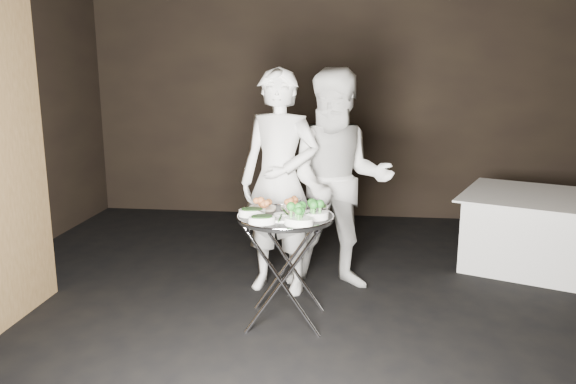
# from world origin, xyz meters

# --- Properties ---
(floor) EXTENTS (6.00, 7.00, 0.05)m
(floor) POSITION_xyz_m (0.00, 0.00, -0.03)
(floor) COLOR black
(floor) RESTS_ON ground
(wall_back) EXTENTS (6.00, 0.05, 3.00)m
(wall_back) POSITION_xyz_m (0.00, 3.52, 1.50)
(wall_back) COLOR black
(wall_back) RESTS_ON floor
(tray_stand) EXTENTS (0.54, 0.46, 0.79)m
(tray_stand) POSITION_xyz_m (-0.21, 0.37, 0.45)
(tray_stand) COLOR silver
(tray_stand) RESTS_ON floor
(serving_tray) EXTENTS (0.70, 0.70, 0.04)m
(serving_tray) POSITION_xyz_m (-0.21, 0.37, 0.80)
(serving_tray) COLOR black
(serving_tray) RESTS_ON tray_stand
(potato_plate_a) EXTENTS (0.20, 0.20, 0.07)m
(potato_plate_a) POSITION_xyz_m (-0.40, 0.53, 0.84)
(potato_plate_a) COLOR beige
(potato_plate_a) RESTS_ON serving_tray
(potato_plate_b) EXTENTS (0.21, 0.21, 0.07)m
(potato_plate_b) POSITION_xyz_m (-0.17, 0.58, 0.84)
(potato_plate_b) COLOR beige
(potato_plate_b) RESTS_ON serving_tray
(greens_bowl) EXTENTS (0.12, 0.12, 0.07)m
(greens_bowl) POSITION_xyz_m (0.03, 0.50, 0.84)
(greens_bowl) COLOR white
(greens_bowl) RESTS_ON serving_tray
(asparagus_plate_a) EXTENTS (0.20, 0.15, 0.04)m
(asparagus_plate_a) POSITION_xyz_m (-0.21, 0.37, 0.83)
(asparagus_plate_a) COLOR white
(asparagus_plate_a) RESTS_ON serving_tray
(asparagus_plate_b) EXTENTS (0.17, 0.10, 0.03)m
(asparagus_plate_b) POSITION_xyz_m (-0.23, 0.21, 0.82)
(asparagus_plate_b) COLOR white
(asparagus_plate_b) RESTS_ON serving_tray
(spinach_bowl_a) EXTENTS (0.21, 0.15, 0.08)m
(spinach_bowl_a) POSITION_xyz_m (-0.44, 0.33, 0.85)
(spinach_bowl_a) COLOR white
(spinach_bowl_a) RESTS_ON serving_tray
(spinach_bowl_b) EXTENTS (0.21, 0.17, 0.08)m
(spinach_bowl_b) POSITION_xyz_m (-0.34, 0.14, 0.84)
(spinach_bowl_b) COLOR white
(spinach_bowl_b) RESTS_ON serving_tray
(broccoli_bowl_a) EXTENTS (0.23, 0.20, 0.08)m
(broccoli_bowl_a) POSITION_xyz_m (0.00, 0.31, 0.85)
(broccoli_bowl_a) COLOR white
(broccoli_bowl_a) RESTS_ON serving_tray
(broccoli_bowl_b) EXTENTS (0.23, 0.19, 0.08)m
(broccoli_bowl_b) POSITION_xyz_m (-0.09, 0.14, 0.85)
(broccoli_bowl_b) COLOR white
(broccoli_bowl_b) RESTS_ON serving_tray
(serving_utensils) EXTENTS (0.59, 0.43, 0.01)m
(serving_utensils) POSITION_xyz_m (-0.19, 0.43, 0.86)
(serving_utensils) COLOR silver
(serving_utensils) RESTS_ON serving_tray
(waiter_left) EXTENTS (0.76, 0.59, 1.85)m
(waiter_left) POSITION_xyz_m (-0.34, 0.99, 0.92)
(waiter_left) COLOR silver
(waiter_left) RESTS_ON floor
(waiter_right) EXTENTS (0.92, 0.74, 1.84)m
(waiter_right) POSITION_xyz_m (0.15, 1.10, 0.92)
(waiter_right) COLOR silver
(waiter_right) RESTS_ON floor
(dining_table) EXTENTS (1.21, 1.21, 0.69)m
(dining_table) POSITION_xyz_m (1.93, 1.85, 0.35)
(dining_table) COLOR white
(dining_table) RESTS_ON floor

